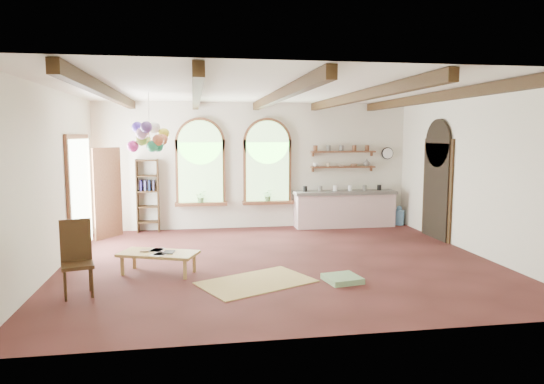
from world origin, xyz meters
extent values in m
plane|color=#542422|center=(0.00, 0.00, 0.00)|extent=(8.00, 8.00, 0.00)
cube|color=brown|center=(-1.40, 3.44, 1.45)|extent=(1.24, 0.08, 1.64)
cylinder|color=brown|center=(-1.40, 3.44, 2.20)|extent=(1.24, 0.08, 1.24)
cube|color=#93CC7A|center=(-1.40, 3.40, 1.45)|extent=(1.10, 0.04, 1.50)
cube|color=brown|center=(-1.40, 3.35, 0.66)|extent=(1.30, 0.28, 0.08)
cube|color=brown|center=(0.30, 3.44, 1.45)|extent=(1.24, 0.08, 1.64)
cylinder|color=brown|center=(0.30, 3.44, 2.20)|extent=(1.24, 0.08, 1.24)
cube|color=#93CC7A|center=(0.30, 3.40, 1.45)|extent=(1.10, 0.04, 1.50)
cube|color=brown|center=(0.30, 3.35, 0.66)|extent=(1.30, 0.28, 0.08)
cube|color=brown|center=(-3.95, 1.80, 1.15)|extent=(0.10, 1.90, 2.50)
cube|color=black|center=(3.95, 1.50, 1.10)|extent=(0.10, 1.30, 2.40)
cube|color=beige|center=(2.30, 3.20, 0.43)|extent=(2.60, 0.55, 0.86)
cube|color=slate|center=(2.30, 3.20, 0.90)|extent=(2.68, 0.62, 0.08)
cube|color=brown|center=(2.30, 3.38, 1.55)|extent=(1.70, 0.24, 0.04)
cube|color=brown|center=(2.30, 3.38, 1.95)|extent=(1.70, 0.24, 0.04)
cylinder|color=black|center=(3.55, 3.45, 1.90)|extent=(0.32, 0.04, 0.32)
cube|color=#3A2712|center=(-2.95, 3.32, 0.90)|extent=(0.03, 0.32, 1.80)
cube|color=#3A2712|center=(-2.45, 3.32, 0.90)|extent=(0.03, 0.32, 1.80)
cube|color=tan|center=(-2.20, -0.48, 0.35)|extent=(1.45, 1.04, 0.05)
cube|color=tan|center=(-2.81, -0.47, 0.17)|extent=(0.06, 0.06, 0.33)
cube|color=tan|center=(-1.75, -0.88, 0.17)|extent=(0.06, 0.06, 0.33)
cube|color=tan|center=(-2.65, -0.07, 0.17)|extent=(0.06, 0.06, 0.33)
cube|color=tan|center=(-1.59, -0.48, 0.17)|extent=(0.06, 0.06, 0.33)
cube|color=#3A2712|center=(-3.30, -1.48, 0.47)|extent=(0.55, 0.55, 0.05)
cube|color=#3A2712|center=(-3.35, -1.29, 0.80)|extent=(0.44, 0.16, 0.66)
cube|color=tan|center=(-0.60, -1.26, 0.01)|extent=(2.06, 1.74, 0.02)
cube|color=#759D6C|center=(0.80, -1.43, 0.05)|extent=(0.62, 0.62, 0.09)
cylinder|color=#5C96C6|center=(3.10, 3.20, 0.21)|extent=(0.28, 0.28, 0.42)
sphere|color=#5C96C6|center=(3.10, 3.20, 0.47)|extent=(0.15, 0.15, 0.15)
cylinder|color=#5C96C6|center=(3.82, 3.20, 0.20)|extent=(0.27, 0.27, 0.40)
sphere|color=#5C96C6|center=(3.82, 3.20, 0.44)|extent=(0.14, 0.14, 0.14)
cylinder|color=white|center=(-2.40, 0.80, 2.78)|extent=(0.01, 0.01, 0.85)
sphere|color=#27A971|center=(-2.24, 0.75, 2.17)|extent=(0.22, 0.22, 0.22)
sphere|color=#D46D46|center=(-2.16, 0.83, 2.29)|extent=(0.22, 0.22, 0.22)
sphere|color=yellow|center=(-2.14, 0.97, 2.41)|extent=(0.22, 0.22, 0.22)
sphere|color=white|center=(-2.31, 0.94, 2.53)|extent=(0.22, 0.22, 0.22)
sphere|color=red|center=(-2.38, 1.04, 2.17)|extent=(0.22, 0.22, 0.22)
sphere|color=#99C855|center=(-2.51, 1.09, 2.29)|extent=(0.22, 0.22, 0.22)
sphere|color=#F47573|center=(-2.52, 0.91, 2.41)|extent=(0.22, 0.22, 0.22)
sphere|color=#5736E8|center=(-2.63, 0.87, 2.53)|extent=(0.22, 0.22, 0.22)
sphere|color=#FF38BD|center=(-2.71, 0.76, 2.17)|extent=(0.22, 0.22, 0.22)
sphere|color=#9AC445|center=(-2.54, 0.71, 2.29)|extent=(0.22, 0.22, 0.22)
sphere|color=#EFB0E3|center=(-2.52, 0.59, 2.41)|extent=(0.22, 0.22, 0.22)
sphere|color=#614198|center=(-2.43, 0.49, 2.53)|extent=(0.22, 0.22, 0.22)
sphere|color=#27A971|center=(-2.34, 0.64, 2.17)|extent=(0.22, 0.22, 0.22)
sphere|color=#D46D46|center=(-2.23, 0.63, 2.29)|extent=(0.22, 0.22, 0.22)
imported|color=olive|center=(-2.51, -0.34, 0.39)|extent=(0.17, 0.23, 0.02)
cube|color=black|center=(-2.02, -0.52, 0.38)|extent=(0.22, 0.29, 0.01)
imported|color=#598C4C|center=(-1.40, 3.32, 0.85)|extent=(0.27, 0.23, 0.30)
imported|color=#598C4C|center=(0.30, 3.32, 0.85)|extent=(0.27, 0.23, 0.30)
imported|color=white|center=(1.55, 3.38, 1.62)|extent=(0.12, 0.10, 0.10)
imported|color=beige|center=(1.90, 3.38, 1.62)|extent=(0.10, 0.10, 0.09)
imported|color=beige|center=(2.25, 3.38, 1.60)|extent=(0.22, 0.22, 0.05)
imported|color=#8C664C|center=(2.60, 3.38, 1.60)|extent=(0.20, 0.20, 0.06)
imported|color=slate|center=(2.95, 3.38, 1.67)|extent=(0.18, 0.18, 0.19)
camera|label=1|loc=(-1.58, -8.84, 2.38)|focal=32.00mm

